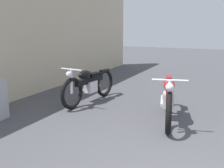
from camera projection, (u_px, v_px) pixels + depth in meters
motorcycle_black at (89, 85)px, 6.37m from camera, size 1.99×0.56×0.89m
motorcycle_red at (168, 98)px, 5.12m from camera, size 2.05×0.74×0.94m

